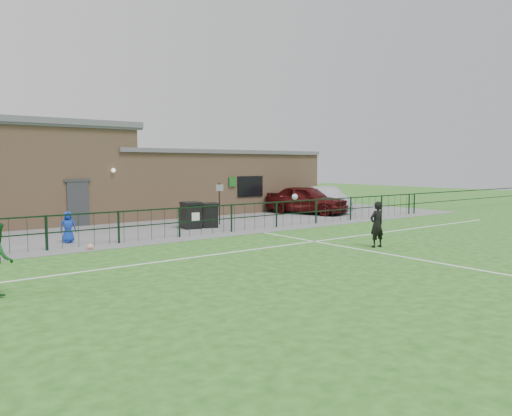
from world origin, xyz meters
TOP-DOWN VIEW (x-y plane):
  - ground at (0.00, 0.00)m, footprint 90.00×90.00m
  - paving_strip at (0.00, 13.50)m, footprint 34.00×13.00m
  - pitch_line_touch at (0.00, 7.80)m, footprint 28.00×0.10m
  - pitch_line_mid at (0.00, 4.00)m, footprint 28.00×0.10m
  - pitch_line_perp at (2.00, 0.00)m, footprint 0.10×16.00m
  - perimeter_fence at (0.00, 8.00)m, footprint 28.00×0.10m
  - wheelie_bin_left at (0.22, 10.07)m, footprint 0.85×0.93m
  - wheelie_bin_right at (1.12, 9.93)m, footprint 0.92×0.97m
  - sign_post at (2.02, 10.47)m, footprint 0.07×0.07m
  - car_maroon at (8.99, 11.79)m, footprint 3.42×5.21m
  - car_silver at (10.83, 12.14)m, footprint 3.24×4.89m
  - spectator_child at (-5.44, 9.20)m, footprint 0.63×0.47m
  - goalkeeper_kick at (2.77, 1.84)m, footprint 1.66×3.22m
  - ball_ground at (-5.29, 7.32)m, footprint 0.22×0.22m
  - clubhouse at (-0.88, 16.50)m, footprint 24.25×5.40m

SIDE VIEW (x-z plane):
  - ground at x=0.00m, z-range 0.00..0.00m
  - pitch_line_touch at x=0.00m, z-range 0.00..0.01m
  - pitch_line_mid at x=0.00m, z-range 0.00..0.01m
  - pitch_line_perp at x=2.00m, z-range 0.00..0.01m
  - paving_strip at x=0.00m, z-range 0.00..0.02m
  - ball_ground at x=-5.29m, z-range 0.00..0.22m
  - wheelie_bin_right at x=1.12m, z-range 0.02..1.04m
  - wheelie_bin_left at x=0.22m, z-range 0.02..1.12m
  - perimeter_fence at x=0.00m, z-range 0.00..1.20m
  - spectator_child at x=-5.44m, z-range 0.02..1.18m
  - car_silver at x=10.83m, z-range 0.02..1.54m
  - goalkeeper_kick at x=2.77m, z-range -0.06..1.72m
  - car_maroon at x=8.99m, z-range 0.02..1.67m
  - sign_post at x=2.02m, z-range 0.02..2.02m
  - clubhouse at x=-0.88m, z-range -0.26..4.70m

